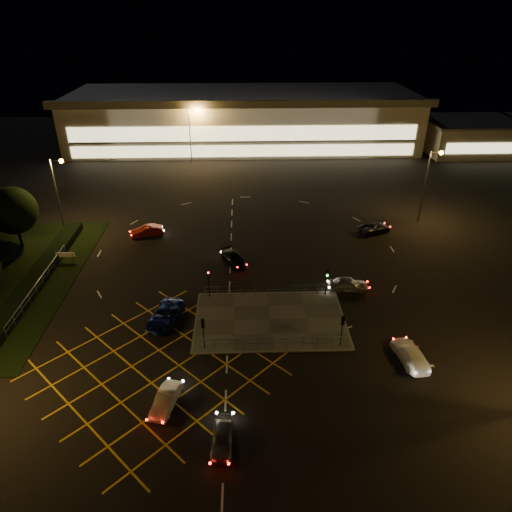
{
  "coord_description": "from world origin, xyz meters",
  "views": [
    {
      "loc": [
        -0.49,
        -37.25,
        26.61
      ],
      "look_at": [
        0.95,
        7.16,
        2.0
      ],
      "focal_mm": 32.0,
      "sensor_mm": 36.0,
      "label": 1
    }
  ],
  "objects_px": {
    "car_far_dkgrey": "(234,258)",
    "car_east_grey": "(374,228)",
    "car_near_silver": "(222,437)",
    "car_left_blue": "(165,315)",
    "car_queue_white": "(166,400)",
    "signal_sw": "(203,328)",
    "car_circ_red": "(147,231)",
    "car_approach_white": "(410,354)",
    "signal_se": "(342,325)",
    "signal_ne": "(327,276)",
    "car_right_silver": "(348,284)",
    "signal_nw": "(209,278)"
  },
  "relations": [
    {
      "from": "car_far_dkgrey",
      "to": "car_east_grey",
      "type": "bearing_deg",
      "value": -4.59
    },
    {
      "from": "car_near_silver",
      "to": "car_east_grey",
      "type": "bearing_deg",
      "value": 62.97
    },
    {
      "from": "car_left_blue",
      "to": "car_east_grey",
      "type": "relative_size",
      "value": 1.15
    },
    {
      "from": "car_left_blue",
      "to": "car_queue_white",
      "type": "bearing_deg",
      "value": -69.53
    },
    {
      "from": "signal_sw",
      "to": "car_far_dkgrey",
      "type": "bearing_deg",
      "value": -99.09
    },
    {
      "from": "car_circ_red",
      "to": "car_approach_white",
      "type": "bearing_deg",
      "value": 26.87
    },
    {
      "from": "signal_se",
      "to": "signal_ne",
      "type": "bearing_deg",
      "value": -90.0
    },
    {
      "from": "signal_sw",
      "to": "car_near_silver",
      "type": "distance_m",
      "value": 10.24
    },
    {
      "from": "car_queue_white",
      "to": "car_near_silver",
      "type": "bearing_deg",
      "value": -25.09
    },
    {
      "from": "car_right_silver",
      "to": "car_east_grey",
      "type": "relative_size",
      "value": 0.91
    },
    {
      "from": "signal_se",
      "to": "car_far_dkgrey",
      "type": "height_order",
      "value": "signal_se"
    },
    {
      "from": "signal_se",
      "to": "car_far_dkgrey",
      "type": "distance_m",
      "value": 17.97
    },
    {
      "from": "signal_ne",
      "to": "car_near_silver",
      "type": "relative_size",
      "value": 0.86
    },
    {
      "from": "car_right_silver",
      "to": "car_near_silver",
      "type": "bearing_deg",
      "value": 149.42
    },
    {
      "from": "signal_nw",
      "to": "car_left_blue",
      "type": "xyz_separation_m",
      "value": [
        -3.95,
        -3.84,
        -1.64
      ]
    },
    {
      "from": "signal_se",
      "to": "car_left_blue",
      "type": "xyz_separation_m",
      "value": [
        -15.95,
        4.14,
        -1.64
      ]
    },
    {
      "from": "car_approach_white",
      "to": "signal_nw",
      "type": "bearing_deg",
      "value": -36.91
    },
    {
      "from": "signal_sw",
      "to": "car_east_grey",
      "type": "distance_m",
      "value": 30.99
    },
    {
      "from": "car_near_silver",
      "to": "car_circ_red",
      "type": "distance_m",
      "value": 34.44
    },
    {
      "from": "signal_sw",
      "to": "car_far_dkgrey",
      "type": "relative_size",
      "value": 0.72
    },
    {
      "from": "car_near_silver",
      "to": "car_right_silver",
      "type": "bearing_deg",
      "value": 59.36
    },
    {
      "from": "signal_nw",
      "to": "signal_ne",
      "type": "bearing_deg",
      "value": 0.0
    },
    {
      "from": "signal_nw",
      "to": "car_near_silver",
      "type": "xyz_separation_m",
      "value": [
        1.89,
        -17.9,
        -1.74
      ]
    },
    {
      "from": "car_right_silver",
      "to": "car_approach_white",
      "type": "height_order",
      "value": "car_right_silver"
    },
    {
      "from": "car_circ_red",
      "to": "signal_ne",
      "type": "bearing_deg",
      "value": 34.77
    },
    {
      "from": "car_approach_white",
      "to": "signal_sw",
      "type": "bearing_deg",
      "value": -13.78
    },
    {
      "from": "signal_nw",
      "to": "car_near_silver",
      "type": "relative_size",
      "value": 0.86
    },
    {
      "from": "signal_se",
      "to": "car_east_grey",
      "type": "distance_m",
      "value": 24.53
    },
    {
      "from": "car_near_silver",
      "to": "signal_ne",
      "type": "bearing_deg",
      "value": 63.76
    },
    {
      "from": "signal_ne",
      "to": "car_approach_white",
      "type": "relative_size",
      "value": 0.66
    },
    {
      "from": "signal_nw",
      "to": "car_approach_white",
      "type": "bearing_deg",
      "value": -29.68
    },
    {
      "from": "signal_se",
      "to": "car_approach_white",
      "type": "xyz_separation_m",
      "value": [
        5.54,
        -2.01,
        -1.68
      ]
    },
    {
      "from": "signal_ne",
      "to": "car_east_grey",
      "type": "height_order",
      "value": "signal_ne"
    },
    {
      "from": "signal_sw",
      "to": "car_near_silver",
      "type": "bearing_deg",
      "value": 100.81
    },
    {
      "from": "car_right_silver",
      "to": "signal_ne",
      "type": "bearing_deg",
      "value": 115.16
    },
    {
      "from": "signal_ne",
      "to": "signal_nw",
      "type": "bearing_deg",
      "value": 180.0
    },
    {
      "from": "signal_se",
      "to": "signal_nw",
      "type": "relative_size",
      "value": 1.0
    },
    {
      "from": "car_far_dkgrey",
      "to": "car_circ_red",
      "type": "relative_size",
      "value": 1.05
    },
    {
      "from": "car_right_silver",
      "to": "car_east_grey",
      "type": "xyz_separation_m",
      "value": [
        6.35,
        13.74,
        -0.08
      ]
    },
    {
      "from": "signal_nw",
      "to": "car_queue_white",
      "type": "height_order",
      "value": "signal_nw"
    },
    {
      "from": "car_left_blue",
      "to": "car_far_dkgrey",
      "type": "relative_size",
      "value": 1.2
    },
    {
      "from": "signal_ne",
      "to": "car_right_silver",
      "type": "bearing_deg",
      "value": 21.88
    },
    {
      "from": "car_right_silver",
      "to": "car_circ_red",
      "type": "xyz_separation_m",
      "value": [
        -23.6,
        13.73,
        -0.03
      ]
    },
    {
      "from": "car_left_blue",
      "to": "signal_sw",
      "type": "bearing_deg",
      "value": -33.96
    },
    {
      "from": "car_queue_white",
      "to": "car_east_grey",
      "type": "relative_size",
      "value": 0.83
    },
    {
      "from": "signal_sw",
      "to": "car_right_silver",
      "type": "xyz_separation_m",
      "value": [
        14.6,
        9.03,
        -1.66
      ]
    },
    {
      "from": "signal_sw",
      "to": "signal_ne",
      "type": "xyz_separation_m",
      "value": [
        12.0,
        7.99,
        0.0
      ]
    },
    {
      "from": "signal_sw",
      "to": "car_approach_white",
      "type": "distance_m",
      "value": 17.74
    },
    {
      "from": "signal_se",
      "to": "car_right_silver",
      "type": "bearing_deg",
      "value": -106.05
    },
    {
      "from": "signal_se",
      "to": "car_right_silver",
      "type": "height_order",
      "value": "signal_se"
    }
  ]
}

